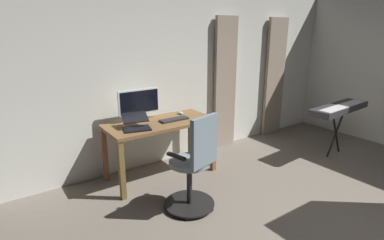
# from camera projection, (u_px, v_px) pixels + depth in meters

# --- Properties ---
(back_room_partition) EXTENTS (5.74, 0.10, 2.51)m
(back_room_partition) POSITION_uv_depth(u_px,v_px,m) (195.00, 74.00, 4.61)
(back_room_partition) COLOR silver
(back_room_partition) RESTS_ON ground
(curtain_left_panel) EXTENTS (0.45, 0.06, 2.11)m
(curtain_left_panel) POSITION_uv_depth(u_px,v_px,m) (275.00, 78.00, 5.52)
(curtain_left_panel) COLOR gray
(curtain_left_panel) RESTS_ON ground
(curtain_right_panel) EXTENTS (0.42, 0.06, 2.11)m
(curtain_right_panel) POSITION_uv_depth(u_px,v_px,m) (225.00, 84.00, 4.87)
(curtain_right_panel) COLOR gray
(curtain_right_panel) RESTS_ON ground
(desk) EXTENTS (1.42, 0.64, 0.76)m
(desk) POSITION_uv_depth(u_px,v_px,m) (161.00, 129.00, 3.94)
(desk) COLOR brown
(desk) RESTS_ON ground
(office_chair) EXTENTS (0.56, 0.56, 1.09)m
(office_chair) POSITION_uv_depth(u_px,v_px,m) (194.00, 167.00, 3.19)
(office_chair) COLOR black
(office_chair) RESTS_ON ground
(computer_monitor) EXTENTS (0.57, 0.18, 0.41)m
(computer_monitor) POSITION_uv_depth(u_px,v_px,m) (139.00, 103.00, 3.90)
(computer_monitor) COLOR white
(computer_monitor) RESTS_ON desk
(computer_keyboard) EXTENTS (0.39, 0.13, 0.02)m
(computer_keyboard) POSITION_uv_depth(u_px,v_px,m) (174.00, 119.00, 3.96)
(computer_keyboard) COLOR #232328
(computer_keyboard) RESTS_ON desk
(laptop) EXTENTS (0.38, 0.39, 0.16)m
(laptop) POSITION_uv_depth(u_px,v_px,m) (136.00, 124.00, 3.62)
(laptop) COLOR black
(laptop) RESTS_ON desk
(computer_mouse) EXTENTS (0.06, 0.10, 0.04)m
(computer_mouse) POSITION_uv_depth(u_px,v_px,m) (180.00, 113.00, 4.25)
(computer_mouse) COLOR #B7BCC1
(computer_mouse) RESTS_ON desk
(piano_keyboard) EXTENTS (1.24, 0.41, 0.81)m
(piano_keyboard) POSITION_uv_depth(u_px,v_px,m) (339.00, 109.00, 4.58)
(piano_keyboard) COLOR black
(piano_keyboard) RESTS_ON ground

